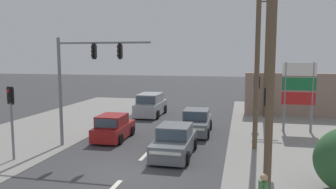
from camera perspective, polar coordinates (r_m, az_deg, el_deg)
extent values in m
plane|color=#3A3A3D|center=(14.49, -7.11, -13.50)|extent=(140.00, 140.00, 0.00)
cube|color=silver|center=(17.20, -3.68, -10.19)|extent=(0.20, 2.40, 0.01)
cube|color=silver|center=(21.88, 0.02, -6.50)|extent=(0.20, 2.40, 0.01)
cube|color=gray|center=(21.90, -24.94, -7.10)|extent=(8.00, 40.00, 0.02)
cylinder|color=brown|center=(11.09, 17.65, 8.59)|extent=(0.26, 0.26, 10.83)
cylinder|color=brown|center=(17.86, 15.31, 7.05)|extent=(0.26, 0.26, 10.36)
cylinder|color=brown|center=(27.97, 16.76, 6.88)|extent=(0.26, 0.26, 10.46)
cube|color=brown|center=(28.31, 17.04, 15.26)|extent=(1.40, 0.12, 0.10)
cylinder|color=slate|center=(19.05, -18.26, 0.34)|extent=(0.18, 0.18, 6.00)
cylinder|color=slate|center=(17.79, -11.24, 8.84)|extent=(5.20, 0.17, 0.11)
cube|color=black|center=(17.99, -12.74, 7.35)|extent=(0.20, 0.26, 0.68)
cube|color=black|center=(17.99, -12.74, 7.35)|extent=(0.04, 0.44, 0.84)
sphere|color=red|center=(18.04, -13.11, 8.03)|extent=(0.13, 0.13, 0.13)
sphere|color=black|center=(18.04, -13.09, 7.33)|extent=(0.13, 0.13, 0.13)
sphere|color=black|center=(18.03, -13.07, 6.64)|extent=(0.13, 0.13, 0.13)
cube|color=black|center=(17.43, -8.35, 7.47)|extent=(0.20, 0.26, 0.68)
cube|color=black|center=(17.43, -8.35, 7.47)|extent=(0.04, 0.44, 0.84)
sphere|color=red|center=(17.48, -8.73, 8.18)|extent=(0.13, 0.13, 0.13)
sphere|color=black|center=(17.47, -8.72, 7.46)|extent=(0.13, 0.13, 0.13)
sphere|color=black|center=(17.47, -8.71, 6.74)|extent=(0.13, 0.13, 0.13)
cylinder|color=slate|center=(15.86, 16.96, -6.69)|extent=(0.12, 0.12, 2.80)
cube|color=black|center=(15.56, 17.17, -0.44)|extent=(0.27, 0.21, 0.68)
cube|color=black|center=(15.56, 17.17, -0.44)|extent=(0.44, 0.06, 0.84)
sphere|color=red|center=(15.41, 17.21, 0.32)|extent=(0.13, 0.13, 0.13)
sphere|color=black|center=(15.44, 17.18, -0.49)|extent=(0.13, 0.13, 0.13)
sphere|color=black|center=(15.47, 17.16, -1.30)|extent=(0.13, 0.13, 0.13)
cylinder|color=slate|center=(17.46, -25.46, -5.84)|extent=(0.12, 0.12, 2.80)
cube|color=black|center=(17.19, -25.75, -0.16)|extent=(0.30, 0.26, 0.68)
cube|color=black|center=(17.19, -25.75, -0.16)|extent=(0.43, 0.16, 0.84)
sphere|color=red|center=(17.10, -26.11, 0.53)|extent=(0.13, 0.13, 0.13)
sphere|color=black|center=(17.12, -26.07, -0.20)|extent=(0.13, 0.13, 0.13)
sphere|color=black|center=(17.14, -26.04, -0.93)|extent=(0.13, 0.13, 0.13)
cylinder|color=slate|center=(24.23, 15.10, -2.08)|extent=(0.12, 0.12, 2.80)
cube|color=black|center=(24.03, 15.22, 2.02)|extent=(0.29, 0.24, 0.68)
cube|color=black|center=(24.03, 15.22, 2.02)|extent=(0.44, 0.12, 0.84)
sphere|color=red|center=(23.90, 15.20, 2.53)|extent=(0.13, 0.13, 0.13)
sphere|color=black|center=(23.91, 15.18, 2.00)|extent=(0.13, 0.13, 0.13)
sphere|color=black|center=(23.93, 15.17, 1.48)|extent=(0.13, 0.13, 0.13)
cylinder|color=slate|center=(22.95, 19.65, -0.45)|extent=(0.16, 0.16, 4.60)
cylinder|color=slate|center=(23.22, 23.82, -0.55)|extent=(0.16, 0.16, 4.60)
cube|color=silver|center=(22.93, 21.94, 4.09)|extent=(2.10, 0.14, 0.84)
cube|color=#196B38|center=(22.98, 21.84, 1.73)|extent=(2.10, 0.14, 0.84)
cube|color=red|center=(23.08, 21.74, -0.62)|extent=(2.10, 0.14, 0.84)
cube|color=gray|center=(29.65, 24.91, -0.13)|extent=(12.00, 1.00, 3.60)
cube|color=slate|center=(16.71, 1.16, -8.76)|extent=(1.70, 4.20, 0.80)
cube|color=slate|center=(16.58, 1.20, -6.35)|extent=(1.56, 1.90, 0.62)
cube|color=#384756|center=(15.66, 0.49, -7.13)|extent=(1.44, 0.06, 0.53)
cube|color=#384756|center=(17.51, 1.83, -5.66)|extent=(1.40, 0.06, 0.50)
cube|color=white|center=(14.67, -0.52, -10.23)|extent=(1.45, 0.04, 0.14)
cylinder|color=black|center=(15.40, 3.33, -10.98)|extent=(0.19, 0.64, 0.64)
cylinder|color=black|center=(15.74, -2.89, -10.58)|extent=(0.19, 0.64, 0.64)
cylinder|color=black|center=(17.87, 4.70, -8.49)|extent=(0.19, 0.64, 0.64)
cylinder|color=black|center=(18.17, -0.67, -8.21)|extent=(0.19, 0.64, 0.64)
cube|color=slate|center=(21.54, 4.93, -5.28)|extent=(1.84, 4.25, 0.80)
cube|color=slate|center=(21.45, 4.96, -3.39)|extent=(1.62, 1.95, 0.62)
cube|color=#384756|center=(20.50, 4.69, -3.86)|extent=(1.44, 0.11, 0.53)
cube|color=#384756|center=(22.40, 5.22, -2.97)|extent=(1.41, 0.11, 0.50)
cube|color=white|center=(19.44, 4.29, -6.03)|extent=(1.45, 0.09, 0.14)
cylinder|color=black|center=(20.25, 6.95, -6.71)|extent=(0.21, 0.65, 0.64)
cylinder|color=black|center=(20.43, 2.16, -6.55)|extent=(0.21, 0.65, 0.64)
cylinder|color=black|center=(22.79, 7.40, -5.21)|extent=(0.21, 0.65, 0.64)
cylinder|color=black|center=(22.94, 3.14, -5.08)|extent=(0.21, 0.65, 0.64)
cube|color=maroon|center=(20.20, -9.39, -6.23)|extent=(1.68, 3.64, 0.76)
cube|color=maroon|center=(19.78, -9.74, -4.44)|extent=(1.52, 1.93, 0.64)
cube|color=#384756|center=(20.67, -8.77, -3.95)|extent=(1.36, 0.09, 0.54)
cube|color=#384756|center=(18.89, -10.80, -4.99)|extent=(1.33, 0.09, 0.51)
cube|color=white|center=(21.83, -7.71, -4.77)|extent=(1.36, 0.07, 0.14)
cylinder|color=black|center=(21.54, -10.33, -6.01)|extent=(0.19, 0.60, 0.60)
cylinder|color=black|center=(21.01, -6.25, -6.26)|extent=(0.19, 0.60, 0.60)
cylinder|color=black|center=(19.54, -12.76, -7.38)|extent=(0.19, 0.60, 0.60)
cylinder|color=black|center=(18.96, -8.30, -7.72)|extent=(0.19, 0.60, 0.60)
cube|color=#A3A8AD|center=(27.75, -3.02, -2.37)|extent=(1.89, 4.52, 1.00)
cube|color=#A3A8AD|center=(27.43, -3.14, -0.62)|extent=(1.75, 2.72, 0.76)
cube|color=#384756|center=(28.75, -2.43, -0.29)|extent=(1.58, 0.08, 0.65)
cube|color=#384756|center=(26.12, -3.92, -0.99)|extent=(1.55, 0.08, 0.61)
cube|color=white|center=(29.89, -1.90, -1.28)|extent=(1.56, 0.06, 0.14)
cylinder|color=black|center=(29.36, -4.05, -2.43)|extent=(0.23, 0.72, 0.72)
cylinder|color=black|center=(28.91, -0.54, -2.55)|extent=(0.23, 0.72, 0.72)
cylinder|color=black|center=(26.73, -5.70, -3.34)|extent=(0.23, 0.72, 0.72)
cylinder|color=black|center=(26.23, -1.86, -3.50)|extent=(0.23, 0.72, 0.72)
sphere|color=tan|center=(10.07, 16.36, -13.71)|extent=(0.22, 0.22, 0.22)
cylinder|color=#47844C|center=(10.43, 15.96, -15.33)|extent=(0.09, 0.09, 0.54)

